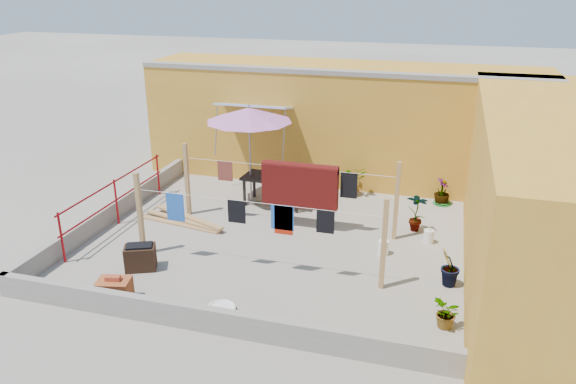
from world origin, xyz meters
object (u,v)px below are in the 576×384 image
(patio_umbrella, at_px, (249,115))
(water_jug_a, at_px, (383,247))
(brazier, at_px, (140,257))
(white_basin, at_px, (221,309))
(plant_back_a, at_px, (352,180))
(brick_stack, at_px, (114,290))
(outdoor_table, at_px, (275,180))
(water_jug_b, at_px, (429,236))
(green_hose, at_px, (442,203))

(patio_umbrella, distance_m, water_jug_a, 4.65)
(brazier, relative_size, white_basin, 1.34)
(plant_back_a, bearing_deg, brick_stack, -116.17)
(brazier, bearing_deg, water_jug_a, 23.51)
(patio_umbrella, relative_size, plant_back_a, 3.17)
(outdoor_table, distance_m, white_basin, 5.03)
(white_basin, distance_m, water_jug_a, 3.84)
(water_jug_b, bearing_deg, outdoor_table, 163.26)
(brick_stack, xyz_separation_m, plant_back_a, (3.14, 6.40, 0.19))
(outdoor_table, bearing_deg, water_jug_b, -16.74)
(green_hose, bearing_deg, water_jug_b, -95.12)
(plant_back_a, bearing_deg, patio_umbrella, -151.72)
(patio_umbrella, height_order, water_jug_a, patio_umbrella)
(outdoor_table, distance_m, green_hose, 4.35)
(patio_umbrella, bearing_deg, brazier, -103.21)
(brazier, relative_size, green_hose, 1.50)
(outdoor_table, height_order, brazier, outdoor_table)
(brick_stack, xyz_separation_m, brazier, (-0.16, 1.19, 0.04))
(outdoor_table, bearing_deg, green_hose, 16.65)
(water_jug_b, bearing_deg, green_hose, 84.88)
(outdoor_table, xyz_separation_m, green_hose, (4.12, 1.23, -0.65))
(white_basin, xyz_separation_m, water_jug_a, (2.44, 2.96, 0.11))
(patio_umbrella, distance_m, white_basin, 5.53)
(patio_umbrella, bearing_deg, outdoor_table, 4.50)
(white_basin, bearing_deg, water_jug_a, 50.44)
(white_basin, xyz_separation_m, green_hose, (3.55, 6.19, -0.02))
(outdoor_table, distance_m, brazier, 4.29)
(brazier, relative_size, water_jug_a, 1.97)
(water_jug_a, distance_m, green_hose, 3.41)
(outdoor_table, distance_m, plant_back_a, 2.16)
(green_hose, bearing_deg, brazier, -137.39)
(brick_stack, bearing_deg, outdoor_table, 74.97)
(outdoor_table, xyz_separation_m, brazier, (-1.55, -3.98, -0.42))
(outdoor_table, bearing_deg, brazier, -111.23)
(patio_umbrella, xyz_separation_m, green_hose, (4.74, 1.28, -2.27))
(patio_umbrella, bearing_deg, white_basin, -76.27)
(water_jug_b, bearing_deg, brick_stack, -142.96)
(white_basin, bearing_deg, outdoor_table, 96.62)
(outdoor_table, xyz_separation_m, water_jug_a, (3.02, -2.00, -0.52))
(green_hose, relative_size, plant_back_a, 0.58)
(outdoor_table, xyz_separation_m, brick_stack, (-1.39, -5.17, -0.46))
(brazier, distance_m, plant_back_a, 6.18)
(water_jug_a, relative_size, water_jug_b, 1.02)
(water_jug_a, height_order, green_hose, water_jug_a)
(patio_umbrella, height_order, water_jug_b, patio_umbrella)
(plant_back_a, bearing_deg, brazier, -122.36)
(outdoor_table, height_order, water_jug_a, outdoor_table)
(patio_umbrella, bearing_deg, green_hose, 15.11)
(patio_umbrella, relative_size, water_jug_b, 7.34)
(water_jug_a, bearing_deg, brick_stack, -144.25)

